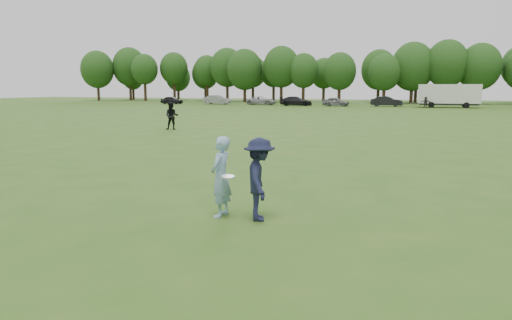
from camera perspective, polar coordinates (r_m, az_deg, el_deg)
The scene contains 14 objects.
ground at distance 10.58m, azimuth -6.30°, elevation -6.04°, with size 200.00×200.00×0.00m, color #2D5518.
thrower at distance 9.73m, azimuth -4.42°, elevation -2.12°, with size 0.63×0.41×1.73m, color #86AED0.
defender at distance 9.44m, azimuth 0.44°, elevation -2.41°, with size 1.12×0.64×1.74m, color #181D36.
player_far_a at distance 30.54m, azimuth -10.49°, elevation 5.42°, with size 0.87×0.68×1.79m, color black.
player_far_d at distance 66.07m, azimuth 20.44°, elevation 6.76°, with size 1.42×0.45×1.53m, color #2A2A2A.
car_a at distance 78.76m, azimuth -10.48°, elevation 7.37°, with size 1.53×3.80×1.30m, color black.
car_b at distance 76.45m, azimuth -4.91°, elevation 7.51°, with size 1.58×4.54×1.50m, color gray.
car_c at distance 73.68m, azimuth 0.68°, elevation 7.42°, with size 2.20×4.78×1.33m, color #9D9DA1.
car_d at distance 70.04m, azimuth 5.01°, elevation 7.34°, with size 1.98×4.87×1.41m, color black.
car_e at distance 69.05m, azimuth 9.95°, elevation 7.18°, with size 1.57×3.91×1.33m, color slate.
car_f at distance 69.96m, azimuth 16.02°, elevation 7.06°, with size 1.59×4.55×1.50m, color black.
disc_in_play at distance 9.44m, azimuth -3.52°, elevation -2.07°, with size 0.32×0.32×0.07m.
cargo_trailer at distance 68.75m, azimuth 22.96°, elevation 7.53°, with size 9.00×2.75×3.20m.
treeline at distance 86.15m, azimuth 19.01°, elevation 10.90°, with size 130.35×18.39×11.74m.
Camera 1 is at (4.53, -9.16, 2.74)m, focal length 32.00 mm.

